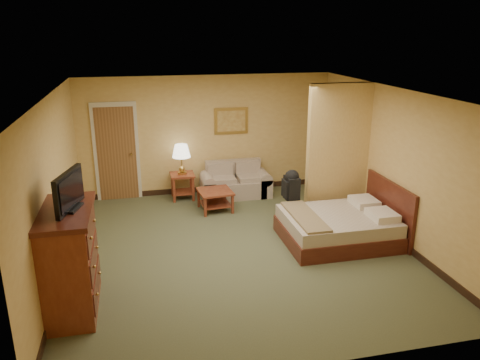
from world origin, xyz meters
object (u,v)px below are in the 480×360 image
object	(u,v)px
loveseat	(235,185)
bed	(341,226)
coffee_table	(215,196)
dresser	(69,260)

from	to	relation	value
loveseat	bed	distance (m)	2.96
loveseat	coffee_table	size ratio (longest dim) A/B	2.13
coffee_table	bed	size ratio (longest dim) A/B	0.37
loveseat	bed	world-z (taller)	bed
loveseat	dresser	xyz separation A→B (m)	(-3.01, -3.82, 0.46)
bed	dresser	bearing A→B (deg)	-165.00
loveseat	coffee_table	distance (m)	0.96
dresser	bed	world-z (taller)	dresser
loveseat	bed	bearing A→B (deg)	-64.18
coffee_table	bed	world-z (taller)	bed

